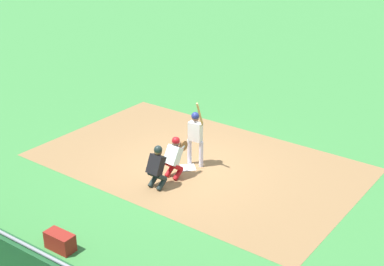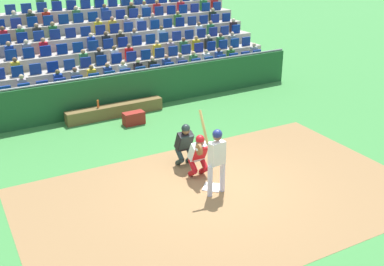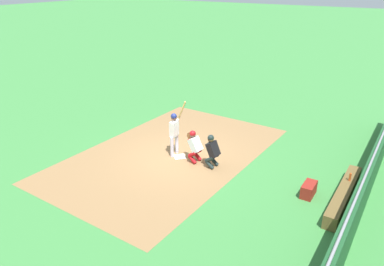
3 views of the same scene
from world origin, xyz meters
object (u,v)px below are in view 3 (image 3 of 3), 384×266
Objects in this scene: dugout_bench at (344,195)px; home_plate_marker at (180,157)px; catcher_crouching at (194,144)px; water_bottle_on_bench at (350,177)px; home_plate_umpire at (212,150)px; equipment_duffel_bag at (309,190)px; batter_at_plate at (174,130)px.

home_plate_marker is at bearing 92.09° from dugout_bench.
home_plate_marker is 0.35× the size of catcher_crouching.
dugout_bench is at bearing 178.31° from water_bottle_on_bench.
water_bottle_on_bench reaches higher than home_plate_marker.
equipment_duffel_bag is at bearing -90.42° from home_plate_umpire.
batter_at_plate is 0.62× the size of dugout_bench.
catcher_crouching reaches higher than dugout_bench.
home_plate_umpire is 3.64m from equipment_duffel_bag.
home_plate_umpire is 4.65m from dugout_bench.
dugout_bench is at bearing -87.01° from home_plate_umpire.
catcher_crouching is at bearing 98.61° from water_bottle_on_bench.
home_plate_marker is at bearing 89.22° from home_plate_umpire.
home_plate_marker is at bearing 89.04° from equipment_duffel_bag.
batter_at_plate is 6.43m from dugout_bench.
batter_at_plate reaches higher than home_plate_marker.
batter_at_plate is at bearing 91.28° from dugout_bench.
home_plate_umpire reaches higher than home_plate_marker.
catcher_crouching is (0.01, -0.67, 0.69)m from home_plate_marker.
water_bottle_on_bench is (0.85, -4.64, -0.12)m from home_plate_umpire.
catcher_crouching is at bearing 88.84° from equipment_duffel_bag.
equipment_duffel_bag is (-0.05, -5.06, 0.20)m from home_plate_marker.
home_plate_marker is 1.60× the size of water_bottle_on_bench.
water_bottle_on_bench is at bearing -79.61° from home_plate_umpire.
catcher_crouching is (-0.07, -0.96, -0.37)m from batter_at_plate.
batter_at_plate is 3.03× the size of equipment_duffel_bag.
home_plate_umpire reaches higher than dugout_bench.
catcher_crouching is 0.36× the size of dugout_bench.
batter_at_plate is 1.70× the size of home_plate_umpire.
dugout_bench is at bearing -87.75° from catcher_crouching.
home_plate_umpire reaches higher than water_bottle_on_bench.
dugout_bench is (0.21, -5.41, -0.49)m from catcher_crouching.
batter_at_plate is 1.79m from home_plate_umpire.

